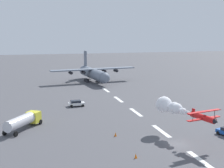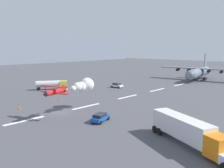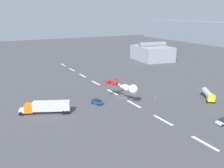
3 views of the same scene
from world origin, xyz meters
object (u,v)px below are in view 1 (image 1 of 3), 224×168
Objects in this scene: airport_staff_sedan at (76,103)px; cargo_transport_plane at (94,74)px; stunt_biplane_red at (170,107)px; traffic_cone_far at (115,134)px; fuel_tanker_truck at (23,121)px; traffic_cone_near at (136,156)px.

cargo_transport_plane is at bearing -18.45° from airport_staff_sedan.
cargo_transport_plane reaches higher than stunt_biplane_red.
stunt_biplane_red is 19.84× the size of traffic_cone_far.
fuel_tanker_truck is 18.30m from traffic_cone_far.
fuel_tanker_truck reaches higher than airport_staff_sedan.
stunt_biplane_red is 14.70m from traffic_cone_near.
traffic_cone_near is at bearing -178.69° from traffic_cone_far.
traffic_cone_far is at bearing 1.31° from traffic_cone_near.
fuel_tanker_truck is at bearing 40.45° from traffic_cone_near.
airport_staff_sedan is 25.72m from traffic_cone_far.
stunt_biplane_red is 11.27m from traffic_cone_far.
stunt_biplane_red is at bearing -45.53° from traffic_cone_near.
airport_staff_sedan is 36.45m from traffic_cone_near.
fuel_tanker_truck is (9.49, 26.34, -3.35)m from stunt_biplane_red.
stunt_biplane_red is 3.58× the size of airport_staff_sedan.
traffic_cone_near is 10.77m from traffic_cone_far.
traffic_cone_far is at bearing -172.56° from airport_staff_sedan.
airport_staff_sedan is (17.02, -12.83, -0.94)m from fuel_tanker_truck.
cargo_transport_plane is 59.31m from fuel_tanker_truck.
fuel_tanker_truck is 2.26× the size of airport_staff_sedan.
fuel_tanker_truck is 12.55× the size of traffic_cone_far.
stunt_biplane_red is 30.07m from airport_staff_sedan.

